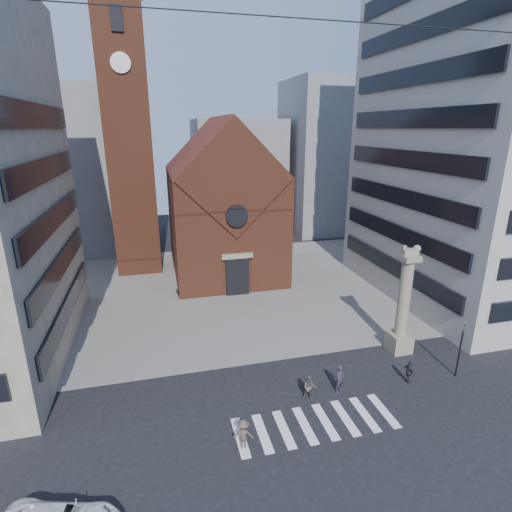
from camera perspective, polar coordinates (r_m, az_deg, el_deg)
The scene contains 22 objects.
ground at distance 27.96m, azimuth 4.88°, elevation -19.01°, with size 120.00×120.00×0.00m, color black.
piazza at distance 44.05m, azimuth -3.19°, elevation -4.45°, with size 46.00×30.00×0.05m, color gray.
zebra_crossing at distance 25.95m, azimuth 8.46°, elevation -22.56°, with size 10.20×3.20×0.01m, color white, non-canonical shape.
church at distance 47.51m, azimuth -4.79°, elevation 7.20°, with size 12.00×16.65×18.00m.
campanile at distance 49.07m, azimuth -17.71°, elevation 15.91°, with size 5.50×5.50×31.20m.
building_right at distance 45.76m, azimuth 30.59°, elevation 14.58°, with size 18.00×22.00×32.00m, color #ADA79C.
bg_block_left at distance 62.51m, azimuth -26.11°, elevation 10.85°, with size 16.00×14.00×22.00m, color gray.
bg_block_mid at distance 67.86m, azimuth -2.63°, elevation 11.33°, with size 14.00×12.00×18.00m, color gray.
bg_block_right at distance 69.82m, azimuth 11.21°, elevation 13.67°, with size 16.00×14.00×24.00m, color gray.
lion_column at distance 32.66m, azimuth 20.24°, elevation -7.33°, with size 1.63×1.60×8.68m.
traffic_light at distance 31.59m, azimuth 27.16°, elevation -11.54°, with size 0.13×0.16×4.30m.
pedestrian_0 at distance 28.06m, azimuth 11.89°, elevation -16.76°, with size 0.72×0.47×1.97m, color #2E2737.
pedestrian_1 at distance 27.17m, azimuth 7.63°, elevation -18.13°, with size 0.83×0.65×1.71m, color #594A47.
pedestrian_2 at distance 30.25m, azimuth 21.05°, elevation -15.21°, with size 0.98×0.41×1.68m, color #2C2B34.
pedestrian_3 at distance 23.76m, azimuth -1.81°, elevation -24.07°, with size 1.13×0.65×1.75m, color brown.
scooter_0 at distance 42.51m, azimuth -11.10°, elevation -5.00°, with size 0.54×1.56×0.82m, color black.
scooter_1 at distance 42.59m, azimuth -8.85°, elevation -4.76°, with size 0.43×1.52×0.91m, color black.
scooter_2 at distance 42.77m, azimuth -6.62°, elevation -4.63°, with size 0.54×1.56×0.82m, color black.
scooter_3 at distance 42.98m, azimuth -4.41°, elevation -4.38°, with size 0.43×1.52×0.91m, color black.
scooter_4 at distance 43.28m, azimuth -2.22°, elevation -4.23°, with size 0.54×1.56×0.82m, color black.
scooter_5 at distance 43.62m, azimuth -0.07°, elevation -3.98°, with size 0.43×1.52×0.91m, color black.
scooter_6 at distance 44.04m, azimuth 2.04°, elevation -3.83°, with size 0.54×1.56×0.82m, color black.
Camera 1 is at (-7.68, -21.01, 16.77)m, focal length 28.00 mm.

